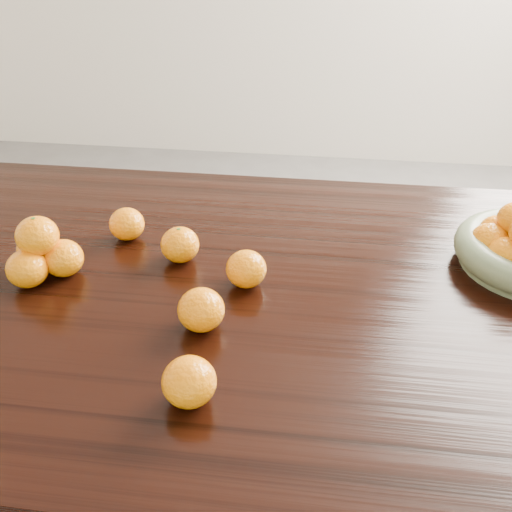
# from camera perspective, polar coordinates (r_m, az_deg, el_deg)

# --- Properties ---
(dining_table) EXTENTS (2.00, 1.00, 0.75)m
(dining_table) POSITION_cam_1_polar(r_m,az_deg,el_deg) (1.14, 2.07, -6.85)
(dining_table) COLOR black
(dining_table) RESTS_ON ground
(orange_pyramid) EXTENTS (0.14, 0.14, 0.12)m
(orange_pyramid) POSITION_cam_1_polar(r_m,az_deg,el_deg) (1.17, -20.68, 0.31)
(orange_pyramid) COLOR orange
(orange_pyramid) RESTS_ON dining_table
(loose_orange_0) EXTENTS (0.08, 0.08, 0.07)m
(loose_orange_0) POSITION_cam_1_polar(r_m,az_deg,el_deg) (1.15, -7.61, 1.13)
(loose_orange_0) COLOR orange
(loose_orange_0) RESTS_ON dining_table
(loose_orange_1) EXTENTS (0.08, 0.08, 0.07)m
(loose_orange_1) POSITION_cam_1_polar(r_m,az_deg,el_deg) (0.97, -5.51, -5.37)
(loose_orange_1) COLOR orange
(loose_orange_1) RESTS_ON dining_table
(loose_orange_2) EXTENTS (0.08, 0.08, 0.07)m
(loose_orange_2) POSITION_cam_1_polar(r_m,az_deg,el_deg) (0.84, -6.70, -12.39)
(loose_orange_2) COLOR orange
(loose_orange_2) RESTS_ON dining_table
(loose_orange_3) EXTENTS (0.08, 0.08, 0.07)m
(loose_orange_3) POSITION_cam_1_polar(r_m,az_deg,el_deg) (1.25, -12.79, 3.14)
(loose_orange_3) COLOR orange
(loose_orange_3) RESTS_ON dining_table
(loose_orange_4) EXTENTS (0.08, 0.08, 0.07)m
(loose_orange_4) POSITION_cam_1_polar(r_m,az_deg,el_deg) (1.07, -0.99, -1.30)
(loose_orange_4) COLOR orange
(loose_orange_4) RESTS_ON dining_table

